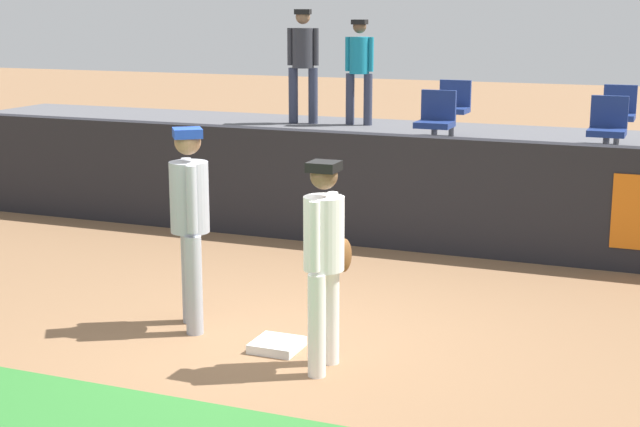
{
  "coord_description": "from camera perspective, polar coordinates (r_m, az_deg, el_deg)",
  "views": [
    {
      "loc": [
        3.34,
        -6.99,
        2.9
      ],
      "look_at": [
        0.13,
        1.02,
        1.0
      ],
      "focal_mm": 52.95,
      "sensor_mm": 36.0,
      "label": 1
    }
  ],
  "objects": [
    {
      "name": "seat_front_center",
      "position": [
        12.71,
        7.02,
        5.72
      ],
      "size": [
        0.47,
        0.44,
        0.84
      ],
      "color": "#4C4C51",
      "rests_on": "bleacher_platform"
    },
    {
      "name": "first_base",
      "position": [
        8.22,
        -2.62,
        -7.95
      ],
      "size": [
        0.4,
        0.4,
        0.08
      ],
      "primitive_type": "cube",
      "color": "white",
      "rests_on": "ground_plane"
    },
    {
      "name": "seat_front_right",
      "position": [
        12.33,
        16.99,
        5.07
      ],
      "size": [
        0.45,
        0.44,
        0.84
      ],
      "color": "#4C4C51",
      "rests_on": "bleacher_platform"
    },
    {
      "name": "seat_back_right",
      "position": [
        14.12,
        17.6,
        5.9
      ],
      "size": [
        0.46,
        0.44,
        0.84
      ],
      "color": "#4C4C51",
      "rests_on": "bleacher_platform"
    },
    {
      "name": "player_runner_visitor",
      "position": [
        8.55,
        -7.87,
        -0.05
      ],
      "size": [
        0.49,
        0.49,
        1.85
      ],
      "rotation": [
        0.0,
        0.0,
        -0.95
      ],
      "color": "#9EA3AD",
      "rests_on": "ground_plane"
    },
    {
      "name": "spectator_capped",
      "position": [
        15.71,
        2.39,
        8.99
      ],
      "size": [
        0.48,
        0.35,
        1.72
      ],
      "rotation": [
        0.0,
        0.0,
        3.21
      ],
      "color": "#33384C",
      "rests_on": "bleacher_platform"
    },
    {
      "name": "spectator_hooded",
      "position": [
        15.9,
        -1.03,
        9.39
      ],
      "size": [
        0.52,
        0.43,
        1.89
      ],
      "rotation": [
        0.0,
        0.0,
        3.37
      ],
      "color": "#33384C",
      "rests_on": "bleacher_platform"
    },
    {
      "name": "seat_back_center",
      "position": [
        14.49,
        8.05,
        6.51
      ],
      "size": [
        0.48,
        0.44,
        0.84
      ],
      "color": "#4C4C51",
      "rests_on": "bleacher_platform"
    },
    {
      "name": "field_wall",
      "position": [
        11.48,
        4.59,
        1.3
      ],
      "size": [
        18.0,
        0.26,
        1.39
      ],
      "color": "black",
      "rests_on": "ground_plane"
    },
    {
      "name": "bleacher_platform",
      "position": [
        13.95,
        7.66,
        2.33
      ],
      "size": [
        18.0,
        4.8,
        0.97
      ],
      "primitive_type": "cube",
      "color": "#59595E",
      "rests_on": "ground_plane"
    },
    {
      "name": "ground_plane",
      "position": [
        8.27,
        -3.5,
        -8.14
      ],
      "size": [
        60.0,
        60.0,
        0.0
      ],
      "primitive_type": "plane",
      "color": "#846042"
    },
    {
      "name": "player_fielder_home",
      "position": [
        7.5,
        0.3,
        -2.31
      ],
      "size": [
        0.33,
        0.54,
        1.72
      ],
      "rotation": [
        0.0,
        0.0,
        -1.57
      ],
      "color": "white",
      "rests_on": "ground_plane"
    }
  ]
}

